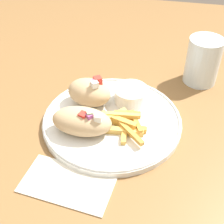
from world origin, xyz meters
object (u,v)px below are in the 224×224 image
(plate, at_px, (112,120))
(water_glass, at_px, (202,63))
(sauce_ramekin, at_px, (131,94))
(pita_sandwich_far, at_px, (90,92))
(pita_sandwich_near, at_px, (82,121))
(fries_pile, at_px, (125,124))

(plate, bearing_deg, water_glass, 47.82)
(plate, height_order, sauce_ramekin, sauce_ramekin)
(plate, bearing_deg, pita_sandwich_far, 144.15)
(plate, height_order, water_glass, water_glass)
(plate, xyz_separation_m, pita_sandwich_far, (-0.06, 0.05, 0.04))
(plate, bearing_deg, sauce_ramekin, 66.70)
(sauce_ramekin, bearing_deg, pita_sandwich_near, -124.18)
(fries_pile, relative_size, water_glass, 0.90)
(plate, relative_size, fries_pile, 2.87)
(pita_sandwich_near, xyz_separation_m, water_glass, (0.25, 0.27, 0.01))
(plate, relative_size, water_glass, 2.57)
(plate, relative_size, pita_sandwich_near, 2.43)
(plate, distance_m, water_glass, 0.30)
(pita_sandwich_near, height_order, fries_pile, pita_sandwich_near)
(fries_pile, height_order, water_glass, water_glass)
(water_glass, bearing_deg, pita_sandwich_far, -146.70)
(pita_sandwich_far, relative_size, water_glass, 0.93)
(plate, height_order, pita_sandwich_far, pita_sandwich_far)
(fries_pile, xyz_separation_m, water_glass, (0.16, 0.24, 0.03))
(pita_sandwich_near, bearing_deg, pita_sandwich_far, 95.34)
(plate, xyz_separation_m, sauce_ramekin, (0.03, 0.07, 0.03))
(plate, bearing_deg, pita_sandwich_near, -135.46)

